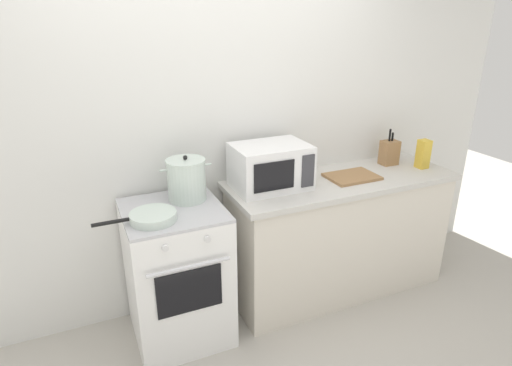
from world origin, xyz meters
name	(u,v)px	position (x,y,z in m)	size (l,w,h in m)	color
back_wall	(247,131)	(0.30, 0.97, 1.25)	(4.40, 0.10, 2.50)	silver
lower_cabinet_right	(338,237)	(0.90, 0.62, 0.44)	(1.64, 0.56, 0.88)	beige
countertop_right	(342,181)	(0.90, 0.62, 0.90)	(1.70, 0.60, 0.04)	beige
stove	(177,273)	(-0.35, 0.60, 0.46)	(0.60, 0.64, 0.92)	white
stock_pot	(187,180)	(-0.22, 0.70, 1.05)	(0.33, 0.25, 0.29)	silver
frying_pan	(152,217)	(-0.49, 0.49, 0.95)	(0.47, 0.27, 0.05)	silver
microwave	(270,166)	(0.35, 0.68, 1.07)	(0.50, 0.37, 0.30)	white
cutting_board	(352,177)	(0.97, 0.60, 0.93)	(0.36, 0.26, 0.02)	#997047
knife_block	(389,152)	(1.41, 0.74, 1.02)	(0.13, 0.10, 0.28)	#997047
pasta_box	(423,154)	(1.59, 0.57, 1.03)	(0.08, 0.08, 0.22)	gold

